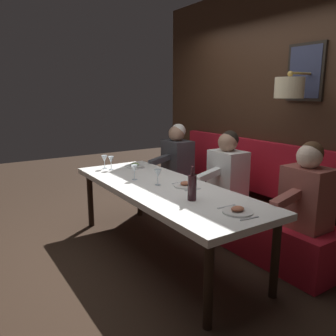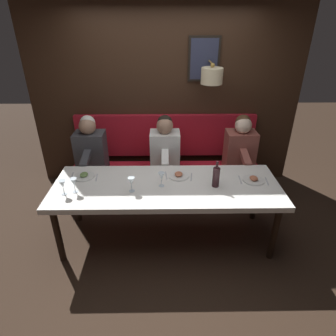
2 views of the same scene
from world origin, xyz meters
name	(u,v)px [view 2 (image 2 of 2)]	position (x,y,z in m)	size (l,w,h in m)	color
ground_plane	(167,236)	(0.00, 0.00, 0.00)	(12.00, 12.00, 0.00)	#332319
dining_table	(166,189)	(0.00, 0.00, 0.68)	(0.90, 2.49, 0.74)	white
banquette_bench	(166,183)	(0.89, 0.00, 0.23)	(0.52, 2.69, 0.45)	red
back_wall_panel	(166,95)	(1.46, -0.01, 1.37)	(0.59, 3.89, 2.90)	#382316
diner_nearest	(240,146)	(0.88, -1.02, 0.82)	(0.60, 0.40, 0.79)	#934C42
diner_near	(165,146)	(0.88, 0.01, 0.82)	(0.60, 0.40, 0.79)	white
diner_middle	(90,146)	(0.88, 1.02, 0.82)	(0.60, 0.40, 0.79)	#3D3D42
place_setting_0	(179,175)	(0.18, -0.14, 0.75)	(0.24, 0.32, 0.05)	white
place_setting_1	(254,180)	(0.07, -0.98, 0.75)	(0.24, 0.32, 0.05)	silver
place_setting_2	(84,176)	(0.18, 0.94, 0.75)	(0.24, 0.32, 0.05)	silver
wine_glass_0	(63,185)	(-0.18, 1.06, 0.86)	(0.07, 0.07, 0.16)	silver
wine_glass_1	(74,182)	(-0.13, 0.96, 0.86)	(0.07, 0.07, 0.16)	silver
wine_glass_2	(161,177)	(-0.03, 0.05, 0.86)	(0.07, 0.07, 0.16)	silver
wine_glass_3	(131,182)	(-0.13, 0.37, 0.86)	(0.07, 0.07, 0.16)	silver
wine_bottle	(216,177)	(-0.04, -0.53, 0.86)	(0.08, 0.08, 0.30)	#33191E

